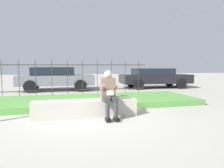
# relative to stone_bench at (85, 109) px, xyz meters

# --- Properties ---
(ground_plane) EXTENTS (60.00, 60.00, 0.00)m
(ground_plane) POSITION_rel_stone_bench_xyz_m (0.05, 0.00, -0.21)
(ground_plane) COLOR #A8A399
(stone_bench) EXTENTS (2.80, 0.45, 0.47)m
(stone_bench) POSITION_rel_stone_bench_xyz_m (0.00, 0.00, 0.00)
(stone_bench) COLOR #B7B2A3
(stone_bench) RESTS_ON ground_plane
(person_seated_reader) EXTENTS (0.42, 0.73, 1.27)m
(person_seated_reader) POSITION_rel_stone_bench_xyz_m (0.60, -0.26, 0.49)
(person_seated_reader) COLOR black
(person_seated_reader) RESTS_ON ground_plane
(grass_berm) EXTENTS (8.56, 2.72, 0.20)m
(grass_berm) POSITION_rel_stone_bench_xyz_m (0.05, 2.06, -0.11)
(grass_berm) COLOR #569342
(grass_berm) RESTS_ON ground_plane
(iron_fence) EXTENTS (6.56, 0.03, 1.62)m
(iron_fence) POSITION_rel_stone_bench_xyz_m (0.05, 3.81, 0.64)
(iron_fence) COLOR #332D28
(iron_fence) RESTS_ON ground_plane
(car_parked_center) EXTENTS (4.19, 2.12, 1.31)m
(car_parked_center) POSITION_rel_stone_bench_xyz_m (-0.81, 6.78, 0.50)
(car_parked_center) COLOR slate
(car_parked_center) RESTS_ON ground_plane
(car_parked_right) EXTENTS (4.44, 2.12, 1.22)m
(car_parked_right) POSITION_rel_stone_bench_xyz_m (5.21, 6.76, 0.46)
(car_parked_right) COLOR black
(car_parked_right) RESTS_ON ground_plane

